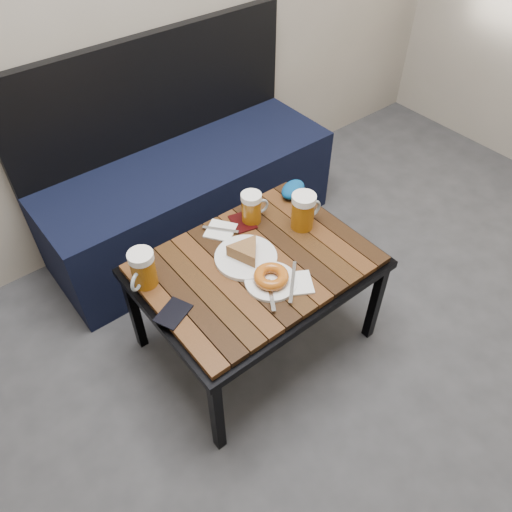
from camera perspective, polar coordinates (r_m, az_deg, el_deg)
bench at (r=2.46m, az=-7.87°, el=7.50°), size 1.40×0.50×0.95m
cafe_table at (r=1.83m, az=0.00°, el=-1.59°), size 0.84×0.62×0.47m
beer_mug_left at (r=1.72m, az=-12.81°, el=-1.47°), size 0.13×0.12×0.14m
beer_mug_centre at (r=1.92m, az=-0.47°, el=5.57°), size 0.12×0.09×0.13m
beer_mug_right at (r=1.90m, az=5.46°, el=5.16°), size 0.14×0.09×0.15m
plate_pie at (r=1.79m, az=-1.17°, el=0.24°), size 0.23×0.23×0.06m
plate_bagel at (r=1.71m, az=1.76°, el=-2.60°), size 0.22×0.22×0.05m
napkin_left at (r=1.92m, az=-4.07°, el=2.93°), size 0.15×0.15×0.01m
napkin_right at (r=1.73m, az=4.37°, el=-3.14°), size 0.16×0.15×0.01m
passport_navy at (r=1.66m, az=-9.44°, el=-6.46°), size 0.14×0.12×0.01m
passport_burgundy at (r=1.95m, az=-1.54°, el=3.90°), size 0.10×0.13×0.01m
knit_pouch at (r=2.07m, az=4.26°, el=7.59°), size 0.15×0.12×0.06m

